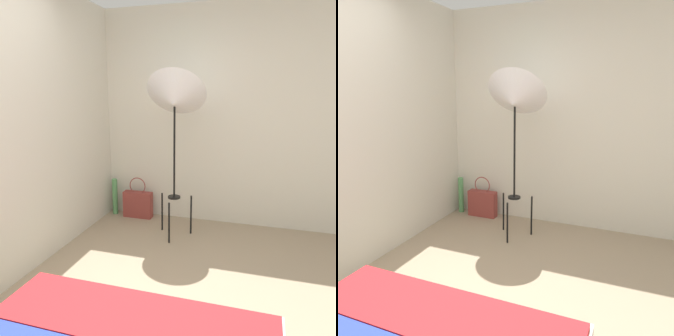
# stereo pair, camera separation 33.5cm
# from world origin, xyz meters

# --- Properties ---
(wall_back) EXTENTS (8.00, 0.05, 2.60)m
(wall_back) POSITION_xyz_m (0.00, 2.36, 1.30)
(wall_back) COLOR beige
(wall_back) RESTS_ON ground_plane
(wall_side_left) EXTENTS (0.05, 8.00, 2.60)m
(wall_side_left) POSITION_xyz_m (-1.42, 1.00, 1.30)
(wall_side_left) COLOR beige
(wall_side_left) RESTS_ON ground_plane
(photo_umbrella) EXTENTS (0.65, 0.58, 1.85)m
(photo_umbrella) POSITION_xyz_m (-0.34, 1.77, 1.53)
(photo_umbrella) COLOR black
(photo_umbrella) RESTS_ON ground_plane
(tote_bag) EXTENTS (0.38, 0.12, 0.53)m
(tote_bag) POSITION_xyz_m (-0.95, 2.18, 0.18)
(tote_bag) COLOR brown
(tote_bag) RESTS_ON ground_plane
(paper_roll) EXTENTS (0.07, 0.07, 0.48)m
(paper_roll) POSITION_xyz_m (-1.29, 2.21, 0.24)
(paper_roll) COLOR #56995B
(paper_roll) RESTS_ON ground_plane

